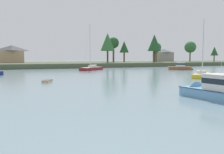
# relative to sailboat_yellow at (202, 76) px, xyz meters

# --- Properties ---
(far_shore_bank) EXTENTS (251.87, 46.61, 1.65)m
(far_shore_bank) POSITION_rel_sailboat_yellow_xyz_m (-17.00, 66.90, 0.59)
(far_shore_bank) COLOR #4C563D
(far_shore_bank) RESTS_ON ground
(sailboat_yellow) EXTENTS (7.98, 7.04, 11.36)m
(sailboat_yellow) POSITION_rel_sailboat_yellow_xyz_m (0.00, 0.00, 0.00)
(sailboat_yellow) COLOR gold
(sailboat_yellow) RESTS_ON ground
(cruiser_wood) EXTENTS (7.56, 6.05, 4.50)m
(cruiser_wood) POSITION_rel_sailboat_yellow_xyz_m (13.99, 21.69, 0.32)
(cruiser_wood) COLOR brown
(cruiser_wood) RESTS_ON ground
(cruiser_skyblue) EXTENTS (3.55, 8.13, 4.36)m
(cruiser_skyblue) POSITION_rel_sailboat_yellow_xyz_m (-15.51, -16.56, 0.25)
(cruiser_skyblue) COLOR #669ECC
(cruiser_skyblue) RESTS_ON ground
(dinghy_cream) EXTENTS (1.99, 2.89, 0.49)m
(dinghy_cream) POSITION_rel_sailboat_yellow_xyz_m (-27.78, 2.64, -0.11)
(dinghy_cream) COLOR beige
(dinghy_cream) RESTS_ON ground
(sailboat_maroon) EXTENTS (8.79, 8.03, 14.11)m
(sailboat_maroon) POSITION_rel_sailboat_yellow_xyz_m (-11.81, 31.20, 0.04)
(sailboat_maroon) COLOR maroon
(sailboat_maroon) RESTS_ON ground
(mooring_buoy_yellow) EXTENTS (0.42, 0.42, 0.48)m
(mooring_buoy_yellow) POSITION_rel_sailboat_yellow_xyz_m (19.23, 30.57, -0.16)
(mooring_buoy_yellow) COLOR yellow
(mooring_buoy_yellow) RESTS_ON ground
(shore_tree_right_mid) EXTENTS (3.77, 3.77, 7.85)m
(shore_tree_right_mid) POSITION_rel_sailboat_yellow_xyz_m (62.97, 53.93, 6.89)
(shore_tree_right_mid) COLOR brown
(shore_tree_right_mid) RESTS_ON far_shore_bank
(shore_tree_inland_b) EXTENTS (6.14, 6.14, 12.69)m
(shore_tree_inland_b) POSITION_rel_sailboat_yellow_xyz_m (25.72, 54.25, 10.23)
(shore_tree_inland_b) COLOR brown
(shore_tree_inland_b) RESTS_ON far_shore_bank
(shore_tree_center_right) EXTENTS (6.25, 6.25, 11.08)m
(shore_tree_center_right) POSITION_rel_sailboat_yellow_xyz_m (55.80, 63.89, 9.32)
(shore_tree_center_right) COLOR brown
(shore_tree_center_right) RESTS_ON far_shore_bank
(shore_tree_right) EXTENTS (6.03, 6.03, 12.36)m
(shore_tree_right) POSITION_rel_sailboat_yellow_xyz_m (2.67, 54.50, 10.02)
(shore_tree_right) COLOR brown
(shore_tree_right) RESTS_ON far_shore_bank
(shore_tree_inland_a) EXTENTS (5.06, 5.06, 9.98)m
(shore_tree_inland_a) POSITION_rel_sailboat_yellow_xyz_m (34.13, 64.95, 8.79)
(shore_tree_inland_a) COLOR brown
(shore_tree_inland_a) RESTS_ON far_shore_bank
(shore_tree_left) EXTENTS (4.62, 4.62, 10.31)m
(shore_tree_left) POSITION_rel_sailboat_yellow_xyz_m (16.55, 67.01, 8.79)
(shore_tree_left) COLOR brown
(shore_tree_left) RESTS_ON far_shore_bank
(shore_tree_inland_c) EXTENTS (5.43, 5.43, 12.11)m
(shore_tree_inland_c) POSITION_rel_sailboat_yellow_xyz_m (11.31, 68.33, 10.60)
(shore_tree_inland_c) COLOR brown
(shore_tree_inland_c) RESTS_ON far_shore_bank
(cottage_behind_trees) EXTENTS (9.76, 7.04, 7.10)m
(cottage_behind_trees) POSITION_rel_sailboat_yellow_xyz_m (-34.39, 66.61, 5.09)
(cottage_behind_trees) COLOR tan
(cottage_behind_trees) RESTS_ON far_shore_bank
(cottage_near_water) EXTENTS (10.53, 7.08, 7.07)m
(cottage_near_water) POSITION_rel_sailboat_yellow_xyz_m (43.35, 71.46, 5.06)
(cottage_near_water) COLOR #9E998E
(cottage_near_water) RESTS_ON far_shore_bank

